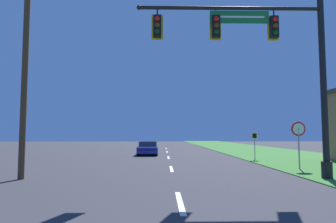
{
  "coord_description": "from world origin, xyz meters",
  "views": [
    {
      "loc": [
        -0.48,
        -2.36,
        1.85
      ],
      "look_at": [
        0.0,
        24.03,
        3.9
      ],
      "focal_mm": 32.0,
      "sensor_mm": 36.0,
      "label": 1
    }
  ],
  "objects_px": {
    "signal_mast": "(273,59)",
    "car_ahead": "(148,148)",
    "stop_sign": "(299,134)",
    "route_sign_post": "(255,139)",
    "utility_pole_near": "(25,58)"
  },
  "relations": [
    {
      "from": "stop_sign",
      "to": "route_sign_post",
      "type": "height_order",
      "value": "stop_sign"
    },
    {
      "from": "signal_mast",
      "to": "car_ahead",
      "type": "height_order",
      "value": "signal_mast"
    },
    {
      "from": "car_ahead",
      "to": "utility_pole_near",
      "type": "distance_m",
      "value": 16.39
    },
    {
      "from": "signal_mast",
      "to": "car_ahead",
      "type": "xyz_separation_m",
      "value": [
        -6.09,
        15.29,
        -4.5
      ]
    },
    {
      "from": "car_ahead",
      "to": "stop_sign",
      "type": "bearing_deg",
      "value": -54.21
    },
    {
      "from": "signal_mast",
      "to": "car_ahead",
      "type": "bearing_deg",
      "value": 111.72
    },
    {
      "from": "signal_mast",
      "to": "route_sign_post",
      "type": "relative_size",
      "value": 4.05
    },
    {
      "from": "utility_pole_near",
      "to": "signal_mast",
      "type": "bearing_deg",
      "value": -1.09
    },
    {
      "from": "signal_mast",
      "to": "route_sign_post",
      "type": "distance_m",
      "value": 10.49
    },
    {
      "from": "stop_sign",
      "to": "utility_pole_near",
      "type": "bearing_deg",
      "value": -166.57
    },
    {
      "from": "stop_sign",
      "to": "route_sign_post",
      "type": "distance_m",
      "value": 6.32
    },
    {
      "from": "signal_mast",
      "to": "stop_sign",
      "type": "relative_size",
      "value": 3.29
    },
    {
      "from": "route_sign_post",
      "to": "signal_mast",
      "type": "bearing_deg",
      "value": -102.24
    },
    {
      "from": "car_ahead",
      "to": "route_sign_post",
      "type": "distance_m",
      "value": 9.99
    },
    {
      "from": "route_sign_post",
      "to": "stop_sign",
      "type": "bearing_deg",
      "value": -86.11
    }
  ]
}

